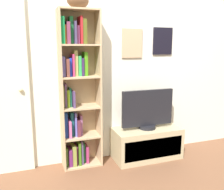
# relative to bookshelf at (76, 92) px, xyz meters

# --- Properties ---
(back_wall) EXTENTS (4.80, 0.08, 2.36)m
(back_wall) POSITION_rel_bookshelf_xyz_m (0.64, 0.13, 0.27)
(back_wall) COLOR silver
(back_wall) RESTS_ON ground
(bookshelf) EXTENTS (0.46, 0.25, 1.85)m
(bookshelf) POSITION_rel_bookshelf_xyz_m (0.00, 0.00, 0.00)
(bookshelf) COLOR tan
(bookshelf) RESTS_ON ground
(football) EXTENTS (0.30, 0.24, 0.17)m
(football) POSITION_rel_bookshelf_xyz_m (0.04, -0.03, 1.02)
(football) COLOR brown
(football) RESTS_ON bookshelf
(tv_stand) EXTENTS (0.87, 0.41, 0.40)m
(tv_stand) POSITION_rel_bookshelf_xyz_m (0.89, -0.11, -0.71)
(tv_stand) COLOR tan
(tv_stand) RESTS_ON ground
(television) EXTENTS (0.69, 0.22, 0.50)m
(television) POSITION_rel_bookshelf_xyz_m (0.89, -0.11, -0.27)
(television) COLOR black
(television) RESTS_ON tv_stand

